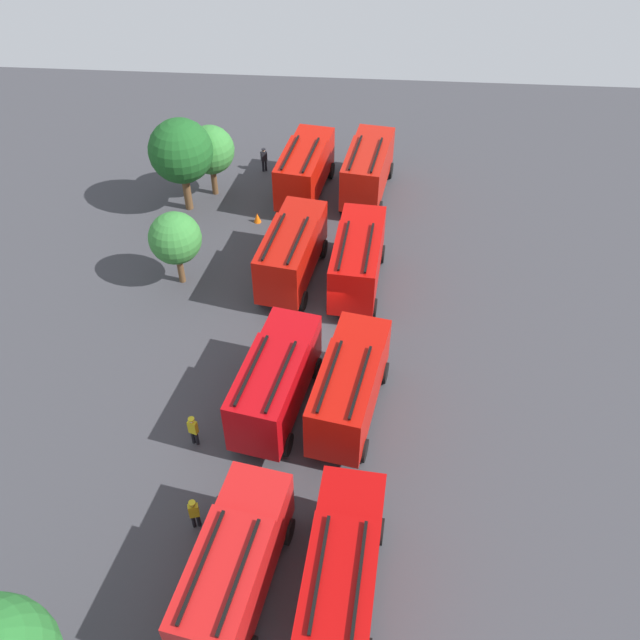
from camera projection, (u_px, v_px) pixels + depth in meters
name	position (u px, v px, depth m)	size (l,w,h in m)	color
ground_plane	(320.00, 339.00, 37.06)	(65.16, 65.16, 0.00)	#38383D
fire_truck_0	(342.00, 569.00, 25.33)	(7.38, 3.25, 3.88)	#AB0707
fire_truck_1	(349.00, 386.00, 31.80)	(7.53, 3.82, 3.88)	#B20E07
fire_truck_2	(358.00, 258.00, 38.66)	(7.37, 3.23, 3.88)	#B80A07
fire_truck_3	(368.00, 168.00, 45.65)	(7.48, 3.61, 3.88)	#B0160C
fire_truck_4	(235.00, 565.00, 25.46)	(7.52, 3.79, 3.88)	red
fire_truck_5	(276.00, 380.00, 32.05)	(7.54, 3.88, 3.88)	#B1080D
fire_truck_6	(292.00, 251.00, 39.16)	(7.50, 3.70, 3.88)	#AC1008
fire_truck_7	(305.00, 168.00, 45.65)	(7.49, 3.64, 3.88)	#B81007
firefighter_0	(278.00, 177.00, 46.89)	(0.45, 0.30, 1.82)	black
firefighter_1	(194.00, 513.00, 28.28)	(0.35, 0.47, 1.81)	black
firefighter_3	(193.00, 429.00, 31.36)	(0.36, 0.47, 1.83)	black
firefighter_4	(264.00, 159.00, 48.74)	(0.42, 0.48, 1.77)	black
tree_1	(175.00, 238.00, 38.40)	(2.99, 2.99, 4.64)	brown
tree_2	(181.00, 151.00, 43.08)	(4.09, 4.09, 6.34)	brown
tree_3	(210.00, 150.00, 45.03)	(3.19, 3.19, 4.95)	brown
traffic_cone_0	(262.00, 493.00, 29.81)	(0.41, 0.41, 0.59)	#F2600C
traffic_cone_1	(257.00, 218.00, 44.64)	(0.47, 0.47, 0.68)	#F2600C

